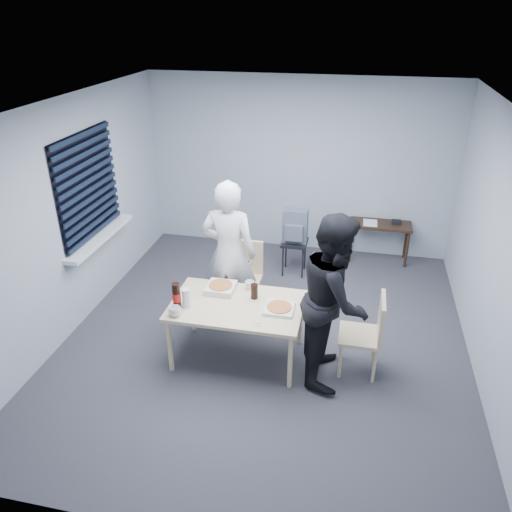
% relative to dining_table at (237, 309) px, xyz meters
% --- Properties ---
extents(room, '(5.00, 5.00, 5.00)m').
position_rel_dining_table_xyz_m(room, '(-1.96, 0.80, 0.83)').
color(room, '#2F2E33').
rests_on(room, ground).
extents(dining_table, '(1.37, 0.87, 0.67)m').
position_rel_dining_table_xyz_m(dining_table, '(0.00, 0.00, 0.00)').
color(dining_table, beige).
rests_on(dining_table, ground).
extents(chair_far, '(0.42, 0.42, 0.89)m').
position_rel_dining_table_xyz_m(chair_far, '(-0.15, 0.97, -0.09)').
color(chair_far, beige).
rests_on(chair_far, ground).
extents(chair_right, '(0.42, 0.42, 0.89)m').
position_rel_dining_table_xyz_m(chair_right, '(1.36, 0.04, -0.09)').
color(chair_right, beige).
rests_on(chair_right, ground).
extents(person_white, '(0.65, 0.42, 1.77)m').
position_rel_dining_table_xyz_m(person_white, '(-0.26, 0.68, 0.28)').
color(person_white, silver).
rests_on(person_white, ground).
extents(person_black, '(0.47, 0.86, 1.77)m').
position_rel_dining_table_xyz_m(person_black, '(1.00, -0.04, 0.28)').
color(person_black, black).
rests_on(person_black, ground).
extents(side_table, '(0.89, 0.39, 0.59)m').
position_rel_dining_table_xyz_m(side_table, '(1.49, 2.68, -0.10)').
color(side_table, black).
rests_on(side_table, ground).
extents(stool, '(0.36, 0.36, 0.50)m').
position_rel_dining_table_xyz_m(stool, '(0.32, 2.01, -0.22)').
color(stool, black).
rests_on(stool, ground).
extents(backpack, '(0.34, 0.25, 0.47)m').
position_rel_dining_table_xyz_m(backpack, '(0.32, 2.00, 0.12)').
color(backpack, slate).
rests_on(backpack, stool).
extents(pizza_box_a, '(0.30, 0.30, 0.08)m').
position_rel_dining_table_xyz_m(pizza_box_a, '(-0.24, 0.23, 0.10)').
color(pizza_box_a, silver).
rests_on(pizza_box_a, dining_table).
extents(pizza_box_b, '(0.30, 0.30, 0.04)m').
position_rel_dining_table_xyz_m(pizza_box_b, '(0.45, -0.02, 0.08)').
color(pizza_box_b, silver).
rests_on(pizza_box_b, dining_table).
extents(mug_a, '(0.17, 0.17, 0.10)m').
position_rel_dining_table_xyz_m(mug_a, '(-0.55, -0.33, 0.11)').
color(mug_a, white).
rests_on(mug_a, dining_table).
extents(mug_b, '(0.10, 0.10, 0.09)m').
position_rel_dining_table_xyz_m(mug_b, '(0.06, 0.33, 0.11)').
color(mug_b, white).
rests_on(mug_b, dining_table).
extents(cola_glass, '(0.08, 0.08, 0.17)m').
position_rel_dining_table_xyz_m(cola_glass, '(0.15, 0.15, 0.14)').
color(cola_glass, black).
rests_on(cola_glass, dining_table).
extents(soda_bottle, '(0.09, 0.09, 0.28)m').
position_rel_dining_table_xyz_m(soda_bottle, '(-0.59, -0.18, 0.19)').
color(soda_bottle, black).
rests_on(soda_bottle, dining_table).
extents(plastic_cups, '(0.11, 0.11, 0.20)m').
position_rel_dining_table_xyz_m(plastic_cups, '(-0.50, -0.15, 0.16)').
color(plastic_cups, silver).
rests_on(plastic_cups, dining_table).
extents(rubber_band, '(0.07, 0.07, 0.00)m').
position_rel_dining_table_xyz_m(rubber_band, '(0.29, -0.32, 0.06)').
color(rubber_band, red).
rests_on(rubber_band, dining_table).
extents(papers, '(0.26, 0.31, 0.00)m').
position_rel_dining_table_xyz_m(papers, '(1.34, 2.67, -0.01)').
color(papers, white).
rests_on(papers, side_table).
extents(black_box, '(0.15, 0.13, 0.05)m').
position_rel_dining_table_xyz_m(black_box, '(1.71, 2.72, 0.01)').
color(black_box, black).
rests_on(black_box, side_table).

